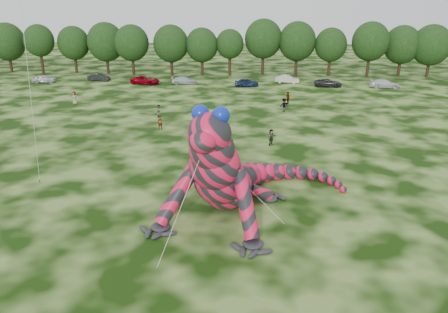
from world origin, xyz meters
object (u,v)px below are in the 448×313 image
tree_7 (171,50)px  tree_8 (202,52)px  car_3 (184,80)px  car_7 (385,84)px  tree_5 (106,48)px  tree_12 (330,52)px  tree_2 (8,48)px  spectator_3 (288,98)px  car_5 (287,79)px  car_6 (328,83)px  inflatable_gecko (231,150)px  tree_15 (431,51)px  spectator_0 (160,123)px  spectator_5 (271,137)px  car_4 (247,82)px  tree_9 (230,52)px  spectator_4 (74,98)px  tree_3 (40,49)px  tree_4 (74,50)px  car_0 (44,79)px  tree_14 (401,51)px  spectator_2 (284,105)px  car_2 (145,80)px  spectator_1 (159,111)px  tree_6 (132,50)px  tree_13 (370,50)px  tree_10 (263,47)px  tree_11 (297,49)px  car_1 (99,77)px

tree_7 → tree_8: bearing=1.8°
car_3 → car_7: (33.78, -1.55, 0.06)m
tree_5 → tree_12: 43.14m
tree_2 → spectator_3: size_ratio=5.63×
tree_8 → tree_12: (24.23, 0.75, 0.01)m
car_5 → car_6: (6.57, -3.01, -0.05)m
inflatable_gecko → tree_15: (34.85, 56.15, 0.70)m
tree_7 → spectator_0: 37.21m
tree_8 → spectator_5: size_ratio=5.44×
car_4 → car_5: size_ratio=0.96×
tree_9 → spectator_4: 33.11m
tree_15 → spectator_5: bearing=-126.4°
spectator_4 → tree_3: bearing=134.3°
tree_2 → spectator_4: (23.42, -27.06, -3.89)m
tree_5 → tree_9: bearing=-2.6°
tree_4 → spectator_5: (36.80, -43.44, -3.71)m
tree_7 → car_7: 39.07m
tree_12 → car_3: tree_12 is taller
car_0 → tree_14: bearing=-87.2°
tree_12 → car_7: 14.05m
tree_4 → tree_8: 25.48m
tree_14 → spectator_2: size_ratio=5.31×
car_2 → spectator_3: spectator_3 is taller
car_7 → spectator_1: spectator_1 is taller
spectator_3 → tree_14: bearing=112.0°
tree_8 → car_0: size_ratio=2.22×
tree_8 → tree_6: bearing=-178.7°
tree_13 → spectator_2: size_ratio=5.72×
tree_10 → tree_11: bearing=-3.4°
tree_4 → car_6: tree_4 is taller
tree_2 → spectator_4: bearing=-49.1°
tree_13 → tree_14: (6.33, 1.60, -0.36)m
inflatable_gecko → car_7: 50.78m
tree_3 → car_7: bearing=-9.6°
spectator_5 → car_1: bearing=74.0°
tree_7 → tree_15: bearing=1.1°
tree_14 → car_2: tree_14 is taller
car_1 → car_3: 15.88m
tree_3 → tree_14: 69.20m
spectator_5 → tree_4: bearing=74.0°
car_3 → spectator_5: (13.59, -32.66, 0.18)m
tree_6 → spectator_0: (12.36, -36.55, -3.96)m
tree_10 → spectator_4: 38.33m
tree_9 → car_3: bearing=-128.5°
tree_14 → spectator_5: size_ratio=5.72×
car_2 → spectator_4: bearing=168.6°
inflatable_gecko → tree_5: bearing=131.4°
car_1 → car_2: size_ratio=0.79×
car_3 → car_1: bearing=76.6°
tree_7 → spectator_2: tree_7 is taller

